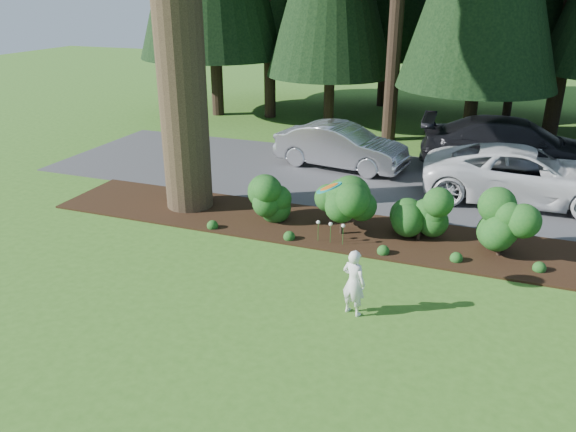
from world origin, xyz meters
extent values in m
plane|color=#36651C|center=(0.00, 0.00, 0.00)|extent=(80.00, 80.00, 0.00)
cube|color=black|center=(0.00, 3.25, 0.03)|extent=(16.00, 2.50, 0.05)
cube|color=#38383A|center=(0.00, 7.50, 0.01)|extent=(22.00, 6.00, 0.03)
sphere|color=#174C17|center=(-2.00, 3.20, 0.66)|extent=(1.08, 1.08, 1.08)
cylinder|color=black|center=(-2.00, 3.20, 0.15)|extent=(0.08, 0.08, 0.30)
sphere|color=#174C17|center=(-0.20, 3.00, 0.94)|extent=(1.35, 1.35, 1.35)
cylinder|color=black|center=(-0.20, 3.00, 0.15)|extent=(0.08, 0.08, 0.30)
sphere|color=#174C17|center=(1.60, 3.30, 0.83)|extent=(1.26, 1.26, 1.26)
cylinder|color=black|center=(1.60, 3.30, 0.15)|extent=(0.08, 0.08, 0.30)
sphere|color=#174C17|center=(3.40, 3.10, 0.72)|extent=(1.17, 1.17, 1.17)
cylinder|color=black|center=(3.40, 3.10, 0.15)|extent=(0.08, 0.08, 0.30)
cylinder|color=#174C17|center=(-0.60, 2.40, 0.25)|extent=(0.01, 0.01, 0.50)
sphere|color=white|center=(-0.60, 2.40, 0.52)|extent=(0.09, 0.09, 0.09)
cylinder|color=#174C17|center=(-0.30, 2.40, 0.25)|extent=(0.01, 0.01, 0.50)
sphere|color=white|center=(-0.30, 2.40, 0.52)|extent=(0.09, 0.09, 0.09)
cylinder|color=#174C17|center=(0.00, 2.40, 0.25)|extent=(0.01, 0.01, 0.50)
sphere|color=white|center=(0.00, 2.40, 0.52)|extent=(0.09, 0.09, 0.09)
cylinder|color=black|center=(-9.50, 14.00, 4.90)|extent=(0.50, 0.50, 9.80)
cylinder|color=black|center=(-7.00, 14.50, 4.55)|extent=(0.50, 0.50, 9.10)
cylinder|color=black|center=(-1.00, 13.50, 4.38)|extent=(0.50, 0.50, 8.75)
cylinder|color=black|center=(5.00, 15.50, 4.72)|extent=(0.50, 0.50, 9.45)
imported|color=#A9A9AD|center=(-1.73, 8.32, 0.75)|extent=(4.54, 2.17, 1.44)
imported|color=silver|center=(3.86, 7.04, 0.78)|extent=(5.48, 2.64, 1.50)
imported|color=black|center=(3.62, 9.80, 0.89)|extent=(6.06, 2.77, 1.72)
imported|color=silver|center=(0.95, -0.33, 0.64)|extent=(0.54, 0.44, 1.28)
cylinder|color=teal|center=(0.34, 0.00, 2.27)|extent=(0.46, 0.49, 0.24)
cylinder|color=#D75D12|center=(0.34, 0.00, 2.28)|extent=(0.32, 0.34, 0.17)
camera|label=1|loc=(3.00, -9.10, 5.56)|focal=35.00mm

